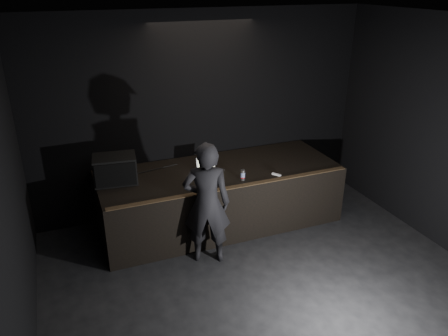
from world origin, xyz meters
name	(u,v)px	position (x,y,z in m)	size (l,w,h in m)	color
ground	(300,328)	(0.00, 0.00, 0.00)	(7.00, 7.00, 0.00)	black
room_walls	(313,178)	(0.00, 0.00, 2.02)	(6.10, 7.10, 3.52)	black
stage_riser	(220,196)	(0.00, 2.73, 0.50)	(4.00, 1.50, 1.00)	black
riser_lip	(236,187)	(0.00, 2.02, 1.01)	(3.92, 0.10, 0.01)	brown
stage_monitor	(115,169)	(-1.67, 2.88, 1.22)	(0.70, 0.55, 0.43)	black
cable	(153,170)	(-1.03, 3.10, 1.01)	(0.02, 0.02, 0.87)	black
laptop	(207,168)	(-0.22, 2.74, 1.06)	(0.33, 0.29, 0.22)	white
beer_can	(243,175)	(0.19, 2.21, 1.09)	(0.07, 0.07, 0.18)	silver
plastic_cup	(222,171)	(-0.02, 2.54, 1.05)	(0.07, 0.07, 0.09)	white
wii_remote	(276,175)	(0.77, 2.17, 1.01)	(0.04, 0.16, 0.03)	white
person	(207,204)	(-0.56, 1.78, 0.94)	(0.69, 0.45, 1.89)	black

